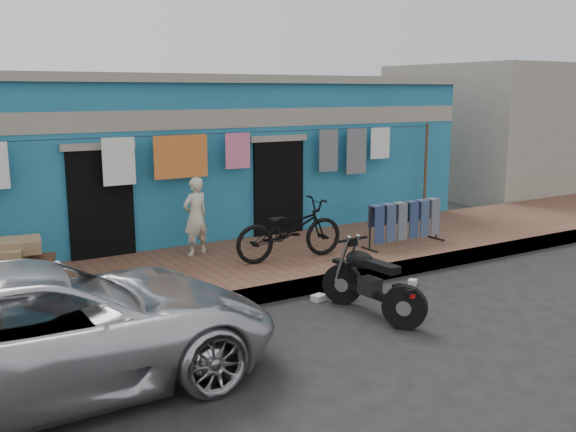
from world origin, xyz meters
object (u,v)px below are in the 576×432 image
Objects in this scene: bicycle at (289,223)px; car at (44,328)px; motorcycle at (372,280)px; seated_person at (196,216)px; jeans_rack at (405,223)px.

car is at bearing 123.65° from bicycle.
seated_person is at bearing 103.70° from motorcycle.
bicycle reaches higher than jeans_rack.
motorcycle is (1.09, -3.47, -0.42)m from seated_person.
seated_person is 3.83m from jeans_rack.
car is at bearing 177.09° from motorcycle.
bicycle is (1.23, -1.10, -0.06)m from seated_person.
seated_person reaches higher than bicycle.
seated_person is 0.78× the size of jeans_rack.
motorcycle is at bearing -178.38° from bicycle.
seated_person is 0.70× the size of bicycle.
jeans_rack is at bearing 145.14° from seated_person.
motorcycle is (-0.13, -2.38, -0.37)m from bicycle.
bicycle is at bearing 123.55° from seated_person.
seated_person reaches higher than car.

